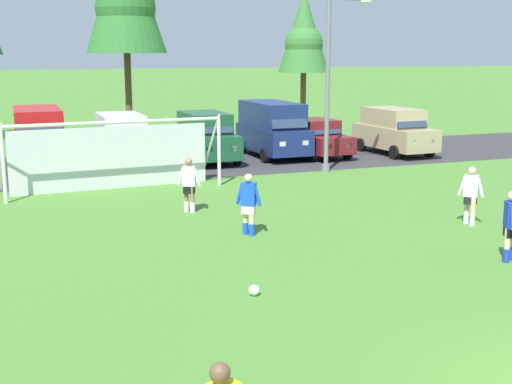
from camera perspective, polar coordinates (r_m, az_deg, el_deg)
The scene contains 16 objects.
ground_plane at distance 23.05m, azimuth -1.66°, elevation -0.25°, with size 400.00×400.00×0.00m, color #477A2D.
parking_lot_strip at distance 30.14m, azimuth -6.33°, elevation 2.49°, with size 52.00×8.40×0.01m, color #333335.
soccer_ball at distance 13.57m, azimuth -0.16°, elevation -8.23°, with size 0.22×0.22×0.22m.
soccer_goal at distance 24.24m, azimuth -11.89°, elevation 3.19°, with size 7.52×2.40×2.57m.
player_striker_near at distance 17.80m, azimuth -0.63°, elevation -1.05°, with size 0.60×0.56×1.64m.
player_midfield_center at distance 19.82m, azimuth 17.54°, elevation -0.29°, with size 0.51×0.65×1.64m.
player_winger_left at distance 20.50m, azimuth -5.63°, elevation 0.57°, with size 0.67×0.46×1.64m.
player_winger_right at distance 16.60m, azimuth 20.52°, elevation -2.72°, with size 0.47×0.66×1.64m.
parked_car_slot_center_left at distance 29.36m, azimuth -17.74°, elevation 4.41°, with size 2.26×4.83×2.52m.
parked_car_slot_center at distance 29.86m, azimuth -11.19°, elevation 4.41°, with size 2.15×4.61×2.16m.
parked_car_slot_center_right at distance 30.14m, azimuth -4.24°, elevation 4.66°, with size 2.15×4.61×2.16m.
parked_car_slot_right at distance 31.46m, azimuth 1.40°, elevation 5.39°, with size 2.21×4.81×2.52m.
parked_car_slot_far_right at distance 31.76m, azimuth 5.02°, elevation 4.56°, with size 2.25×4.31×1.72m.
parked_car_slot_end at distance 33.06m, azimuth 11.51°, elevation 5.06°, with size 2.30×4.69×2.16m.
tree_center_back at distance 43.50m, azimuth 4.04°, elevation 13.00°, with size 3.19×3.19×8.51m.
street_lamp at distance 27.45m, azimuth 6.37°, elevation 9.12°, with size 2.00×0.32×6.89m.
Camera 1 is at (-7.33, -6.34, 4.70)m, focal length 47.75 mm.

